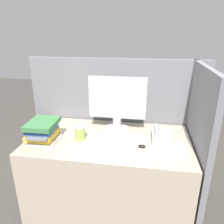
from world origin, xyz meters
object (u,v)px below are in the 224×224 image
object	(u,v)px
keyboard	(111,143)
mouse	(142,146)
coffee_cup	(80,133)
desk_telephone	(161,135)
book_stack	(43,131)
monitor	(117,105)

from	to	relation	value
keyboard	mouse	bearing A→B (deg)	-5.17
coffee_cup	desk_telephone	bearing A→B (deg)	7.91
coffee_cup	book_stack	bearing A→B (deg)	-160.36
mouse	keyboard	bearing A→B (deg)	174.83
keyboard	book_stack	world-z (taller)	book_stack
mouse	desk_telephone	size ratio (longest dim) A/B	0.31
book_stack	desk_telephone	distance (m)	1.02
mouse	desk_telephone	world-z (taller)	desk_telephone
keyboard	book_stack	distance (m)	0.59
coffee_cup	desk_telephone	size ratio (longest dim) A/B	0.61
monitor	book_stack	size ratio (longest dim) A/B	1.74
keyboard	mouse	world-z (taller)	mouse
keyboard	coffee_cup	bearing A→B (deg)	171.28
desk_telephone	monitor	bearing A→B (deg)	159.40
coffee_cup	keyboard	bearing A→B (deg)	-8.72
mouse	coffee_cup	xyz separation A→B (m)	(-0.54, 0.07, 0.05)
mouse	coffee_cup	distance (m)	0.55
keyboard	book_stack	size ratio (longest dim) A/B	1.18
mouse	book_stack	world-z (taller)	book_stack
coffee_cup	book_stack	distance (m)	0.32
monitor	keyboard	bearing A→B (deg)	-90.74
coffee_cup	desk_telephone	xyz separation A→B (m)	(0.70, 0.10, -0.01)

